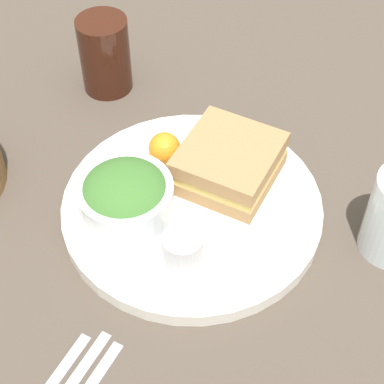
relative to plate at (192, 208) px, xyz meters
The scene contains 7 objects.
ground_plane 0.01m from the plate, ahead, with size 4.00×4.00×0.00m, color #4C4238.
plate is the anchor object (origin of this frame).
sandwich 0.07m from the plate, ahead, with size 0.14×0.14×0.05m.
salad_bowl 0.09m from the plate, 142.63° to the left, with size 0.12×0.12×0.06m.
dressing_cup 0.09m from the plate, 146.29° to the right, with size 0.05×0.05×0.04m, color #B7B7BC.
orange_wedge 0.09m from the plate, 66.39° to the left, with size 0.04×0.04×0.04m, color orange.
drink_glass 0.29m from the plate, 67.71° to the left, with size 0.07×0.07×0.11m, color #38190F.
Camera 1 is at (-0.39, -0.34, 0.63)m, focal length 60.00 mm.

